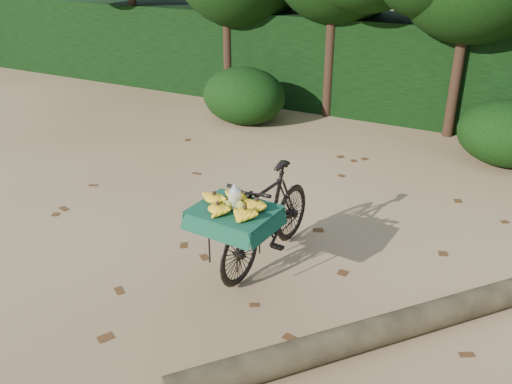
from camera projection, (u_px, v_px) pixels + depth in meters
The scene contains 7 objects.
ground at pixel (296, 281), 5.42m from camera, with size 80.00×80.00×0.00m, color tan.
vendor_bicycle at pixel (266, 216), 5.55m from camera, with size 0.78×1.80×1.04m.
fallen_log at pixel (368, 334), 4.51m from camera, with size 0.25×0.25×3.45m, color brown.
hedge_backdrop at pixel (437, 70), 10.07m from camera, with size 26.00×1.80×1.80m, color black.
tree_row at pixel (397, 11), 9.25m from camera, with size 14.50×2.00×4.00m, color black, non-canonical shape.
bush_clumps at pixel (439, 127), 8.45m from camera, with size 8.80×1.70×0.90m, color black, non-canonical shape.
leaf_litter at pixel (320, 251), 5.94m from camera, with size 7.00×7.30×0.01m, color #4B2C14, non-canonical shape.
Camera 1 is at (1.79, -4.19, 3.11)m, focal length 38.00 mm.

